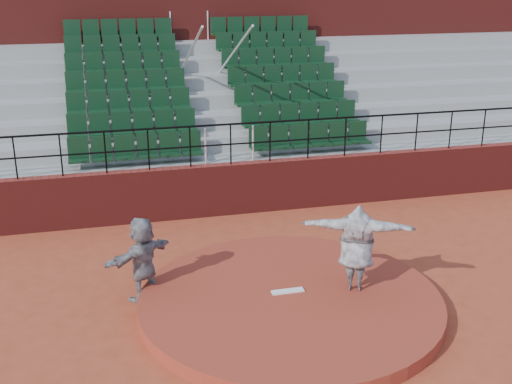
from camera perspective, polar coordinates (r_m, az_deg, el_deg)
ground at (r=11.90m, az=3.03°, el=-10.24°), size 90.00×90.00×0.00m
pitchers_mound at (r=11.84m, az=3.04°, el=-9.71°), size 5.50×5.50×0.25m
pitching_rubber at (r=11.90m, az=2.84°, el=-8.79°), size 0.60×0.15×0.03m
boundary_wall at (r=16.07m, az=-2.21°, el=0.30°), size 24.00×0.30×1.30m
wall_railing at (r=15.68m, az=-2.27°, el=5.08°), size 24.04×0.05×1.03m
seating_deck at (r=19.30m, az=-4.55°, el=5.92°), size 24.00×5.97×4.63m
press_box_facade at (r=22.82m, az=-6.47°, el=13.27°), size 24.00×3.00×7.10m
pitcher at (r=11.80m, az=8.93°, el=-4.90°), size 2.07×1.30×1.64m
fielder at (r=12.06m, az=-10.05°, el=-5.82°), size 1.49×1.26×1.61m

